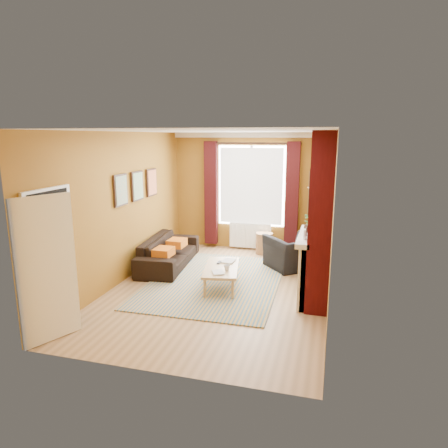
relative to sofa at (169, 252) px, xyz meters
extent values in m
plane|color=olive|center=(1.42, -0.97, -0.31)|extent=(5.50, 5.50, 0.00)
cube|color=#8F601B|center=(1.42, 1.78, 1.09)|extent=(3.80, 0.02, 2.80)
cube|color=#8F601B|center=(1.42, -3.72, 1.09)|extent=(3.80, 0.02, 2.80)
cube|color=#8F601B|center=(3.32, -0.97, 1.09)|extent=(0.02, 5.50, 2.80)
cube|color=#8F601B|center=(-0.48, -0.97, 1.09)|extent=(0.02, 5.50, 2.80)
cube|color=white|center=(1.42, -0.97, 2.49)|extent=(3.80, 5.50, 0.01)
cube|color=#41090C|center=(3.14, -0.97, 1.09)|extent=(0.35, 1.40, 2.80)
cube|color=white|center=(2.95, -0.97, 0.24)|extent=(0.12, 1.30, 1.10)
cube|color=white|center=(2.90, -0.97, 0.77)|extent=(0.22, 1.40, 0.08)
cube|color=white|center=(2.93, -1.55, 0.21)|extent=(0.16, 0.14, 1.04)
cube|color=white|center=(2.93, -0.39, 0.21)|extent=(0.16, 0.14, 1.04)
cube|color=black|center=(2.98, -0.97, 0.14)|extent=(0.06, 0.80, 0.90)
cube|color=black|center=(2.96, -0.97, -0.28)|extent=(0.20, 1.00, 0.06)
cube|color=white|center=(2.91, -1.32, 0.89)|extent=(0.03, 0.12, 0.16)
cube|color=black|center=(2.91, -1.07, 0.88)|extent=(0.03, 0.10, 0.14)
cylinder|color=black|center=(2.91, -0.82, 0.87)|extent=(0.10, 0.10, 0.12)
cube|color=black|center=(2.96, -0.97, 1.54)|extent=(0.03, 0.60, 0.75)
cube|color=#AA7139|center=(2.93, -0.97, 1.54)|extent=(0.01, 0.52, 0.66)
cube|color=white|center=(1.42, 1.74, 2.43)|extent=(3.80, 0.08, 0.12)
cube|color=white|center=(1.42, 1.75, 1.24)|extent=(1.60, 0.04, 1.90)
cube|color=silver|center=(1.42, 1.71, 1.24)|extent=(1.50, 0.02, 1.80)
cube|color=white|center=(1.42, 1.73, 1.24)|extent=(0.06, 0.04, 1.90)
cube|color=#390D0F|center=(0.44, 1.66, 1.04)|extent=(0.30, 0.16, 2.50)
cube|color=#390D0F|center=(2.40, 1.66, 1.04)|extent=(0.30, 0.16, 2.50)
cylinder|color=black|center=(1.42, 1.66, 2.24)|extent=(2.30, 0.05, 0.05)
cube|color=white|center=(1.42, 1.68, 0.04)|extent=(1.00, 0.10, 0.60)
cube|color=white|center=(0.97, 1.62, 0.04)|extent=(0.04, 0.03, 0.56)
cube|color=white|center=(1.08, 1.62, 0.04)|extent=(0.04, 0.03, 0.56)
cube|color=white|center=(1.19, 1.62, 0.04)|extent=(0.04, 0.03, 0.56)
cube|color=white|center=(1.30, 1.62, 0.04)|extent=(0.04, 0.03, 0.56)
cube|color=white|center=(1.41, 1.62, 0.04)|extent=(0.04, 0.03, 0.56)
cube|color=white|center=(1.52, 1.62, 0.04)|extent=(0.04, 0.03, 0.56)
cube|color=white|center=(1.63, 1.62, 0.04)|extent=(0.04, 0.03, 0.56)
cube|color=white|center=(1.74, 1.62, 0.04)|extent=(0.04, 0.03, 0.56)
cube|color=white|center=(1.85, 1.62, 0.04)|extent=(0.04, 0.03, 0.56)
cube|color=black|center=(-0.45, -1.07, 1.44)|extent=(0.04, 0.44, 0.58)
cube|color=orange|center=(-0.43, -1.07, 1.44)|extent=(0.01, 0.38, 0.52)
cube|color=black|center=(-0.45, -0.42, 1.44)|extent=(0.04, 0.44, 0.58)
cube|color=#2F8E3B|center=(-0.43, -0.42, 1.44)|extent=(0.01, 0.38, 0.52)
cube|color=black|center=(-0.45, 0.23, 1.44)|extent=(0.04, 0.44, 0.58)
cube|color=red|center=(-0.43, 0.23, 1.44)|extent=(0.01, 0.38, 0.52)
cube|color=white|center=(-0.46, -3.02, 0.69)|extent=(0.05, 0.94, 2.06)
cube|color=black|center=(-0.44, -3.02, 0.69)|extent=(0.02, 0.80, 1.98)
cube|color=white|center=(-0.26, -3.38, 0.69)|extent=(0.37, 0.74, 1.98)
imported|color=#3C7132|center=(2.91, -0.52, 0.95)|extent=(0.14, 0.10, 0.27)
cube|color=#B9550F|center=(0.15, -0.60, 0.18)|extent=(0.34, 0.40, 0.16)
cube|color=#B9550F|center=(0.15, 0.10, 0.18)|extent=(0.34, 0.40, 0.16)
cube|color=#2F5D82|center=(1.23, -0.66, -0.30)|extent=(2.45, 3.36, 0.02)
imported|color=black|center=(0.00, 0.00, 0.00)|extent=(1.02, 2.18, 0.62)
imported|color=black|center=(2.61, 0.55, 0.04)|extent=(1.41, 1.39, 0.69)
cube|color=tan|center=(1.43, -0.92, 0.07)|extent=(0.81, 1.29, 0.05)
cylinder|color=tan|center=(1.29, -1.49, -0.13)|extent=(0.06, 0.06, 0.35)
cylinder|color=tan|center=(1.76, -1.40, -0.13)|extent=(0.06, 0.06, 0.35)
cylinder|color=tan|center=(1.09, -0.43, -0.13)|extent=(0.06, 0.06, 0.35)
cylinder|color=tan|center=(1.56, -0.34, -0.13)|extent=(0.06, 0.06, 0.35)
cylinder|color=olive|center=(1.81, 1.43, -0.06)|extent=(0.53, 0.53, 0.50)
cylinder|color=black|center=(2.88, 1.29, -0.29)|extent=(0.31, 0.31, 0.03)
cylinder|color=black|center=(2.88, 1.29, 0.47)|extent=(0.03, 0.03, 1.49)
cone|color=beige|center=(2.88, 1.29, 1.23)|extent=(0.31, 0.31, 0.18)
imported|color=#999999|center=(1.38, -1.32, 0.10)|extent=(0.29, 0.32, 0.02)
imported|color=#999999|center=(1.36, -0.59, 0.10)|extent=(0.25, 0.32, 0.02)
imported|color=#999999|center=(1.58, -1.10, 0.14)|extent=(0.13, 0.13, 0.10)
cube|color=#252528|center=(1.33, -0.73, 0.10)|extent=(0.05, 0.17, 0.02)
camera|label=1|loc=(3.30, -7.56, 2.42)|focal=32.00mm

